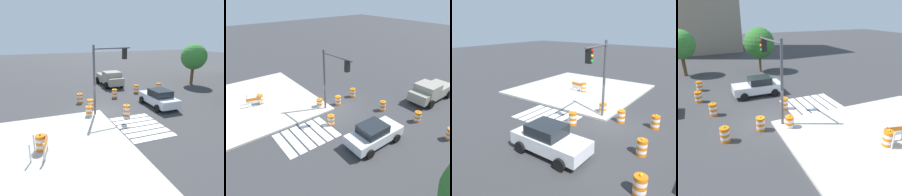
# 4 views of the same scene
# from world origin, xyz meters

# --- Properties ---
(ground_plane) EXTENTS (120.00, 120.00, 0.00)m
(ground_plane) POSITION_xyz_m (0.00, 0.00, 0.00)
(ground_plane) COLOR #38383A
(sidewalk_corner) EXTENTS (12.00, 12.00, 0.15)m
(sidewalk_corner) POSITION_xyz_m (6.00, -6.00, 0.07)
(sidewalk_corner) COLOR #BCB7AD
(sidewalk_corner) RESTS_ON ground
(crosswalk_stripes) EXTENTS (4.35, 3.20, 0.02)m
(crosswalk_stripes) POSITION_xyz_m (4.00, 1.80, 0.01)
(crosswalk_stripes) COLOR silver
(crosswalk_stripes) RESTS_ON ground
(sports_car) EXTENTS (4.31, 2.16, 1.63)m
(sports_car) POSITION_xyz_m (0.58, 5.51, 0.81)
(sports_car) COLOR silver
(sports_car) RESTS_ON ground
(pickup_truck) EXTENTS (5.17, 2.38, 1.92)m
(pickup_truck) POSITION_xyz_m (-8.69, 4.27, 0.97)
(pickup_truck) COLOR gray
(pickup_truck) RESTS_ON ground
(traffic_barrel_near_corner) EXTENTS (0.56, 0.56, 1.02)m
(traffic_barrel_near_corner) POSITION_xyz_m (-0.88, -0.59, 0.45)
(traffic_barrel_near_corner) COLOR orange
(traffic_barrel_near_corner) RESTS_ON ground
(traffic_barrel_crosswalk_end) EXTENTS (0.56, 0.56, 1.02)m
(traffic_barrel_crosswalk_end) POSITION_xyz_m (0.86, -1.17, 0.45)
(traffic_barrel_crosswalk_end) COLOR orange
(traffic_barrel_crosswalk_end) RESTS_ON ground
(traffic_barrel_median_near) EXTENTS (0.56, 0.56, 1.02)m
(traffic_barrel_median_near) POSITION_xyz_m (-4.42, 5.80, 0.45)
(traffic_barrel_median_near) COLOR orange
(traffic_barrel_median_near) RESTS_ON ground
(traffic_barrel_median_far) EXTENTS (0.56, 0.56, 1.02)m
(traffic_barrel_median_far) POSITION_xyz_m (1.66, 1.76, 0.45)
(traffic_barrel_median_far) COLOR orange
(traffic_barrel_median_far) RESTS_ON ground
(traffic_barrel_far_curb) EXTENTS (0.56, 0.56, 1.02)m
(traffic_barrel_far_curb) POSITION_xyz_m (-3.48, 2.77, 0.45)
(traffic_barrel_far_curb) COLOR orange
(traffic_barrel_far_curb) RESTS_ON ground
(traffic_barrel_lane_center) EXTENTS (0.56, 0.56, 1.02)m
(traffic_barrel_lane_center) POSITION_xyz_m (-4.27, 8.66, 0.45)
(traffic_barrel_lane_center) COLOR orange
(traffic_barrel_lane_center) RESTS_ON ground
(traffic_barrel_opposite_curb) EXTENTS (0.56, 0.56, 1.02)m
(traffic_barrel_opposite_curb) POSITION_xyz_m (-3.12, -1.00, 0.45)
(traffic_barrel_opposite_curb) COLOR orange
(traffic_barrel_opposite_curb) RESTS_ON ground
(traffic_barrel_on_sidewalk) EXTENTS (0.56, 0.56, 1.02)m
(traffic_barrel_on_sidewalk) POSITION_xyz_m (5.07, -5.13, 0.60)
(traffic_barrel_on_sidewalk) COLOR orange
(traffic_barrel_on_sidewalk) RESTS_ON sidewalk_corner
(construction_barricade) EXTENTS (1.37, 1.02, 1.00)m
(construction_barricade) POSITION_xyz_m (5.72, -5.05, 0.72)
(construction_barricade) COLOR silver
(construction_barricade) RESTS_ON sidewalk_corner
(traffic_light_pole) EXTENTS (0.65, 3.28, 5.50)m
(traffic_light_pole) POSITION_xyz_m (0.47, 0.53, 3.91)
(traffic_light_pole) COLOR #4C4C51
(traffic_light_pole) RESTS_ON sidewalk_corner
(street_tree_streetside_mid) EXTENTS (3.27, 3.27, 5.24)m
(street_tree_streetside_mid) POSITION_xyz_m (-5.65, 14.67, 3.58)
(street_tree_streetside_mid) COLOR brown
(street_tree_streetside_mid) RESTS_ON ground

